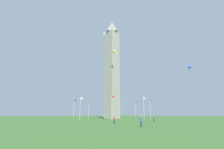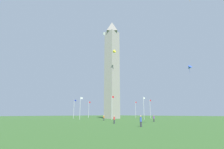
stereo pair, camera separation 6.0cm
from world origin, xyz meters
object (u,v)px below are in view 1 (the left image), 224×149
(flagpole_se, at_px, (74,108))
(person_orange_shirt, at_px, (104,118))
(flagpole_n, at_px, (136,109))
(kite_white_box, at_px, (104,34))
(person_red_shirt, at_px, (114,120))
(flagpole_w, at_px, (144,107))
(obelisk_monument, at_px, (112,67))
(kite_blue_delta, at_px, (189,68))
(flagpole_e, at_px, (89,109))
(person_purple_shirt, at_px, (154,119))
(flagpole_sw, at_px, (112,106))
(flagpole_ne, at_px, (112,109))
(person_blue_shirt, at_px, (141,121))
(flagpole_nw, at_px, (150,108))
(kite_yellow_delta, at_px, (115,52))
(flagpole_s, at_px, (80,107))

(flagpole_se, distance_m, person_orange_shirt, 26.93)
(flagpole_n, relative_size, kite_white_box, 3.97)
(person_red_shirt, bearing_deg, person_orange_shirt, 30.68)
(flagpole_w, distance_m, kite_white_box, 31.95)
(obelisk_monument, bearing_deg, flagpole_n, 0.00)
(person_red_shirt, relative_size, kite_blue_delta, 0.63)
(flagpole_e, xyz_separation_m, person_purple_shirt, (-13.80, -46.26, -3.72))
(flagpole_sw, bearing_deg, flagpole_w, -22.50)
(obelisk_monument, xyz_separation_m, person_orange_shirt, (-17.61, -14.14, -22.31))
(flagpole_ne, xyz_separation_m, flagpole_e, (-11.90, 4.93, 0.00))
(person_orange_shirt, bearing_deg, person_blue_shirt, 175.00)
(flagpole_w, height_order, flagpole_nw, same)
(flagpole_n, relative_size, flagpole_sw, 1.00)
(flagpole_ne, height_order, flagpole_nw, same)
(flagpole_e, bearing_deg, person_red_shirt, -121.42)
(flagpole_n, relative_size, person_purple_shirt, 4.99)
(flagpole_nw, bearing_deg, flagpole_ne, 90.00)
(kite_yellow_delta, distance_m, kite_white_box, 9.50)
(flagpole_sw, relative_size, person_red_shirt, 5.05)
(flagpole_s, relative_size, flagpole_w, 1.00)
(flagpole_se, bearing_deg, obelisk_monument, -45.14)
(flagpole_w, bearing_deg, flagpole_sw, 157.50)
(flagpole_ne, relative_size, person_red_shirt, 5.05)
(person_blue_shirt, relative_size, kite_blue_delta, 0.68)
(flagpole_ne, relative_size, kite_yellow_delta, 2.86)
(flagpole_n, xyz_separation_m, person_blue_shirt, (-48.00, -37.83, -3.66))
(kite_white_box, bearing_deg, flagpole_n, 16.43)
(flagpole_nw, xyz_separation_m, kite_white_box, (-25.18, 3.02, 27.95))
(obelisk_monument, height_order, flagpole_sw, obelisk_monument)
(flagpole_sw, xyz_separation_m, kite_blue_delta, (14.03, -22.03, 12.34))
(flagpole_s, height_order, flagpole_sw, same)
(flagpole_n, bearing_deg, person_orange_shirt, -157.71)
(kite_blue_delta, bearing_deg, flagpole_w, 97.11)
(flagpole_sw, height_order, kite_white_box, kite_white_box)
(obelisk_monument, relative_size, flagpole_nw, 5.57)
(kite_blue_delta, bearing_deg, flagpole_e, 92.41)
(flagpole_s, relative_size, person_red_shirt, 5.05)
(flagpole_nw, bearing_deg, person_orange_shirt, -175.66)
(person_blue_shirt, distance_m, kite_yellow_delta, 48.12)
(flagpole_s, distance_m, kite_blue_delta, 40.77)
(flagpole_s, distance_m, person_orange_shirt, 14.65)
(person_blue_shirt, relative_size, kite_yellow_delta, 0.61)
(obelisk_monument, bearing_deg, kite_blue_delta, -86.31)
(flagpole_ne, xyz_separation_m, kite_yellow_delta, (-17.26, -19.06, 22.97))
(obelisk_monument, bearing_deg, flagpole_ne, 44.86)
(flagpole_nw, bearing_deg, flagpole_sw, 180.00)
(flagpole_s, xyz_separation_m, flagpole_w, (16.83, -16.83, 0.00))
(flagpole_s, bearing_deg, flagpole_nw, -22.50)
(flagpole_e, xyz_separation_m, kite_white_box, (-13.28, -25.70, 27.95))
(flagpole_w, bearing_deg, person_purple_shirt, -137.58)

